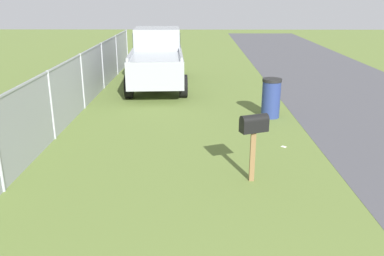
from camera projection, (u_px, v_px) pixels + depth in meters
name	position (u px, v px, depth m)	size (l,w,h in m)	color
mailbox	(254.00, 128.00, 7.28)	(0.37, 0.54, 1.28)	brown
pickup_truck	(157.00, 56.00, 15.18)	(5.56, 2.35, 2.09)	#93999E
trash_bin	(271.00, 98.00, 11.32)	(0.53, 0.53, 1.10)	navy
fence_section	(68.00, 89.00, 10.78)	(19.21, 0.07, 1.66)	#9EA3A8
litter_wrapper_near_hydrant	(284.00, 147.00, 9.25)	(0.12, 0.08, 0.01)	silver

